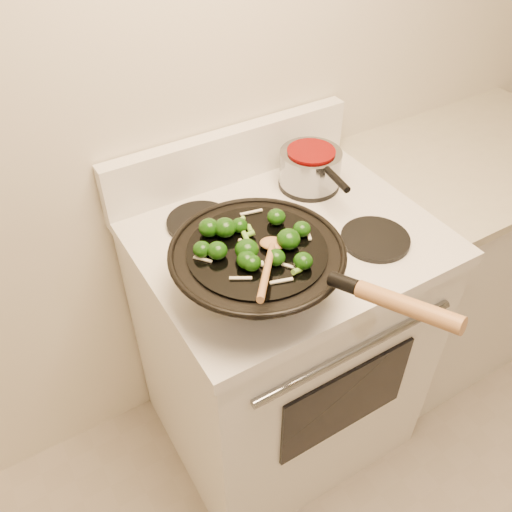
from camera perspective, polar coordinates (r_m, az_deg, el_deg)
stove at (r=1.77m, az=2.56°, el=-8.81°), size 0.78×0.67×1.08m
counter_unit at (r=2.20m, az=19.62°, el=0.10°), size 0.87×0.62×0.91m
wok at (r=1.22m, az=0.30°, el=-1.25°), size 0.40×0.64×0.22m
stirfry at (r=1.18m, az=-0.55°, el=1.59°), size 0.28×0.25×0.05m
wooden_spoon at (r=1.12m, az=1.44°, el=-0.18°), size 0.19×0.23×0.08m
saucepan at (r=1.59m, az=5.75°, el=9.35°), size 0.18×0.29×0.10m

